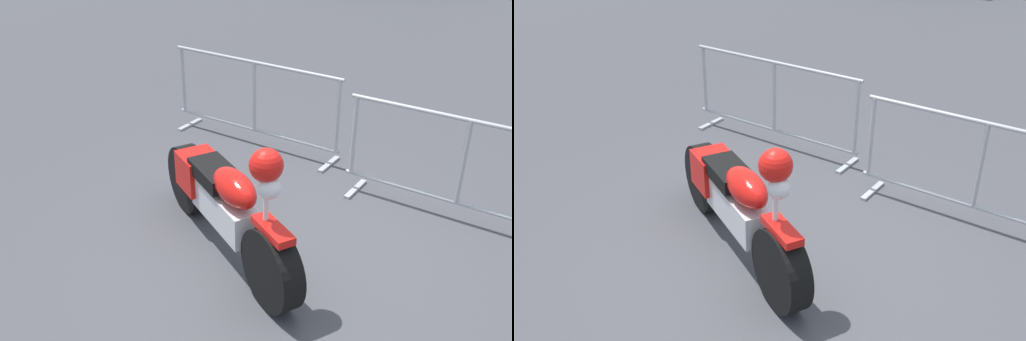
{
  "view_description": "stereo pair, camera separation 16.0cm",
  "coord_description": "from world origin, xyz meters",
  "views": [
    {
      "loc": [
        2.58,
        -3.11,
        3.03
      ],
      "look_at": [
        -0.43,
        0.25,
        0.65
      ],
      "focal_mm": 40.0,
      "sensor_mm": 36.0,
      "label": 1
    },
    {
      "loc": [
        2.69,
        -3.0,
        3.03
      ],
      "look_at": [
        -0.43,
        0.25,
        0.65
      ],
      "focal_mm": 40.0,
      "sensor_mm": 36.0,
      "label": 2
    }
  ],
  "objects": [
    {
      "name": "motorcycle",
      "position": [
        -0.43,
        -0.15,
        0.5
      ],
      "size": [
        2.24,
        0.96,
        1.31
      ],
      "rotation": [
        0.0,
        0.0,
        -0.34
      ],
      "color": "black",
      "rests_on": "ground"
    },
    {
      "name": "crowd_barrier_far",
      "position": [
        0.88,
        1.68,
        0.56
      ],
      "size": [
        2.3,
        0.73,
        1.07
      ],
      "rotation": [
        0.0,
        0.0,
        0.14
      ],
      "color": "#9EA0A5",
      "rests_on": "ground"
    },
    {
      "name": "ground_plane",
      "position": [
        0.0,
        0.0,
        0.0
      ],
      "size": [
        120.0,
        120.0,
        0.0
      ],
      "primitive_type": "plane",
      "color": "#424247"
    },
    {
      "name": "crowd_barrier_near",
      "position": [
        -1.73,
        1.68,
        0.56
      ],
      "size": [
        2.3,
        0.73,
        1.07
      ],
      "rotation": [
        0.0,
        0.0,
        0.14
      ],
      "color": "#9EA0A5",
      "rests_on": "ground"
    }
  ]
}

